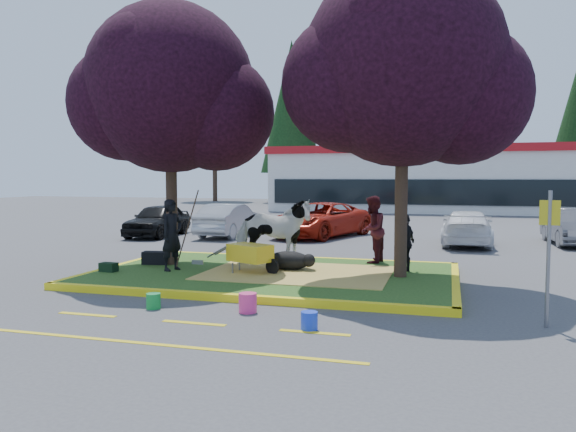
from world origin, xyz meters
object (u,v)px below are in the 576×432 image
(calf, at_px, (289,261))
(bucket_blue, at_px, (309,321))
(sign_post, at_px, (549,245))
(wheelbarrow, at_px, (250,253))
(handler, at_px, (172,235))
(bucket_green, at_px, (153,301))
(cow, at_px, (273,232))
(car_silver, at_px, (229,220))
(bucket_pink, at_px, (248,303))
(car_black, at_px, (158,220))

(calf, xyz_separation_m, bucket_blue, (1.60, -4.41, -0.23))
(sign_post, bearing_deg, wheelbarrow, 165.37)
(handler, relative_size, bucket_green, 6.12)
(sign_post, height_order, bucket_blue, sign_post)
(cow, bearing_deg, wheelbarrow, 165.64)
(calf, distance_m, car_silver, 9.31)
(calf, relative_size, bucket_pink, 3.05)
(car_black, bearing_deg, sign_post, -43.29)
(cow, relative_size, calf, 1.91)
(calf, xyz_separation_m, sign_post, (5.14, -3.26, 0.93))
(bucket_green, bearing_deg, wheelbarrow, 77.58)
(sign_post, xyz_separation_m, car_silver, (-9.90, 11.26, -0.65))
(cow, height_order, car_silver, cow)
(sign_post, distance_m, car_silver, 15.01)
(wheelbarrow, xyz_separation_m, bucket_green, (-0.70, -3.17, -0.47))
(bucket_green, distance_m, bucket_pink, 1.73)
(calf, height_order, sign_post, sign_post)
(sign_post, relative_size, car_black, 0.57)
(cow, distance_m, calf, 1.03)
(car_black, bearing_deg, car_silver, 12.73)
(calf, xyz_separation_m, car_black, (-7.49, 7.20, 0.27))
(handler, bearing_deg, bucket_green, -140.60)
(cow, bearing_deg, car_black, 37.75)
(bucket_green, distance_m, car_silver, 12.32)
(cow, distance_m, handler, 2.48)
(bucket_green, xyz_separation_m, bucket_pink, (1.72, 0.21, 0.03))
(handler, height_order, car_black, handler)
(car_black, height_order, car_silver, car_silver)
(bucket_green, bearing_deg, car_silver, 105.75)
(bucket_pink, relative_size, car_black, 0.09)
(cow, distance_m, bucket_pink, 4.39)
(bucket_green, height_order, car_silver, car_silver)
(bucket_green, bearing_deg, bucket_blue, -10.70)
(wheelbarrow, distance_m, car_black, 10.38)
(cow, height_order, car_black, cow)
(sign_post, relative_size, bucket_pink, 6.32)
(handler, bearing_deg, car_silver, 31.07)
(cow, xyz_separation_m, handler, (-2.04, -1.40, 0.01))
(wheelbarrow, xyz_separation_m, car_silver, (-4.04, 8.68, 0.04))
(car_black, bearing_deg, wheelbarrow, -52.96)
(car_black, xyz_separation_m, car_silver, (2.73, 0.80, 0.00))
(handler, distance_m, car_silver, 9.08)
(bucket_pink, height_order, car_black, car_black)
(bucket_blue, xyz_separation_m, car_black, (-9.09, 11.61, 0.50))
(cow, bearing_deg, sign_post, -132.35)
(bucket_green, distance_m, car_black, 12.61)
(bucket_green, bearing_deg, sign_post, 5.07)
(calf, xyz_separation_m, bucket_pink, (0.30, -3.64, -0.20))
(calf, bearing_deg, wheelbarrow, -140.38)
(bucket_pink, height_order, bucket_blue, bucket_pink)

